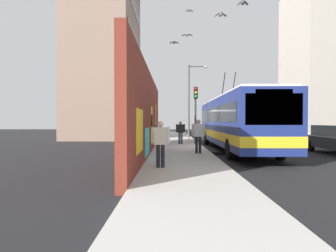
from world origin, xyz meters
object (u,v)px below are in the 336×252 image
(pedestrian_near_wall, at_px, (160,140))
(pedestrian_at_curb, at_px, (198,133))
(parked_car_white, at_px, (287,133))
(street_lamp, at_px, (191,96))
(city_bus, at_px, (234,121))
(traffic_light, at_px, (196,105))
(pedestrian_midblock, at_px, (180,131))

(pedestrian_near_wall, xyz_separation_m, pedestrian_at_curb, (4.15, -1.79, 0.06))
(parked_car_white, distance_m, street_lamp, 9.05)
(city_bus, xyz_separation_m, traffic_light, (2.79, 2.15, 1.13))
(parked_car_white, xyz_separation_m, pedestrian_midblock, (-1.62, 8.44, 0.28))
(pedestrian_near_wall, bearing_deg, street_lamp, -8.20)
(pedestrian_near_wall, height_order, pedestrian_at_curb, pedestrian_at_curb)
(city_bus, xyz_separation_m, pedestrian_at_curb, (-2.76, 2.52, -0.63))
(city_bus, distance_m, pedestrian_midblock, 4.36)
(city_bus, distance_m, street_lamp, 9.27)
(pedestrian_near_wall, bearing_deg, city_bus, -31.96)
(parked_car_white, xyz_separation_m, traffic_light, (-1.66, 7.35, 2.11))
(city_bus, xyz_separation_m, pedestrian_near_wall, (-6.91, 4.31, -0.69))
(parked_car_white, bearing_deg, pedestrian_midblock, 100.89)
(parked_car_white, distance_m, pedestrian_near_wall, 14.82)
(traffic_light, bearing_deg, street_lamp, -0.90)
(pedestrian_midblock, bearing_deg, pedestrian_near_wall, 173.74)
(parked_car_white, xyz_separation_m, pedestrian_near_wall, (-11.36, 9.51, 0.29))
(pedestrian_near_wall, xyz_separation_m, traffic_light, (9.69, -2.16, 1.82))
(pedestrian_midblock, bearing_deg, city_bus, -131.10)
(pedestrian_at_curb, bearing_deg, city_bus, -42.45)
(parked_car_white, height_order, street_lamp, street_lamp)
(pedestrian_midblock, bearing_deg, parked_car_white, -79.11)
(street_lamp, bearing_deg, traffic_light, 179.10)
(parked_car_white, bearing_deg, pedestrian_near_wall, 140.06)
(pedestrian_midblock, height_order, pedestrian_near_wall, pedestrian_near_wall)
(pedestrian_near_wall, bearing_deg, pedestrian_at_curb, -23.30)
(pedestrian_midblock, xyz_separation_m, street_lamp, (5.91, -1.19, 3.04))
(parked_car_white, relative_size, pedestrian_midblock, 2.90)
(city_bus, relative_size, parked_car_white, 2.63)
(city_bus, bearing_deg, pedestrian_at_curb, 137.55)
(city_bus, xyz_separation_m, street_lamp, (8.73, 2.06, 2.33))
(pedestrian_midblock, xyz_separation_m, pedestrian_near_wall, (-9.73, 1.07, 0.01))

